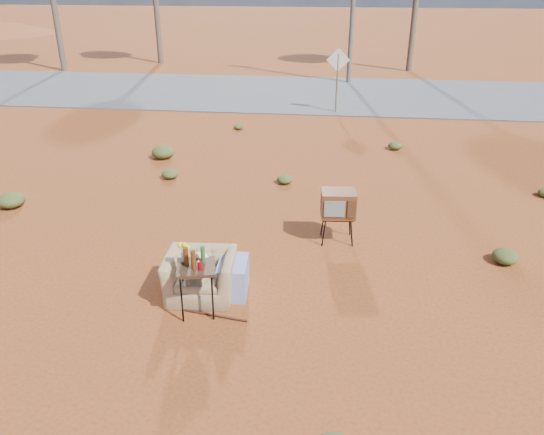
# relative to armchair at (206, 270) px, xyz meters

# --- Properties ---
(ground) EXTENTS (140.00, 140.00, 0.00)m
(ground) POSITION_rel_armchair_xyz_m (0.33, -0.24, -0.42)
(ground) COLOR brown
(ground) RESTS_ON ground
(highway) EXTENTS (140.00, 7.00, 0.04)m
(highway) POSITION_rel_armchair_xyz_m (0.33, 14.76, -0.40)
(highway) COLOR #565659
(highway) RESTS_ON ground
(armchair) EXTENTS (1.26, 0.85, 0.91)m
(armchair) POSITION_rel_armchair_xyz_m (0.00, 0.00, 0.00)
(armchair) COLOR #9A8054
(armchair) RESTS_ON ground
(tv_unit) EXTENTS (0.65, 0.54, 0.98)m
(tv_unit) POSITION_rel_armchair_xyz_m (1.96, 2.04, 0.31)
(tv_unit) COLOR black
(tv_unit) RESTS_ON ground
(side_table) EXTENTS (0.65, 0.65, 1.08)m
(side_table) POSITION_rel_armchair_xyz_m (-0.07, -0.45, 0.37)
(side_table) COLOR #3C2315
(side_table) RESTS_ON ground
(rusty_bar) EXTENTS (1.28, 0.26, 0.03)m
(rusty_bar) POSITION_rel_armchair_xyz_m (0.08, -0.54, -0.41)
(rusty_bar) COLOR #451A12
(rusty_bar) RESTS_ON ground
(road_sign) EXTENTS (0.78, 0.06, 2.19)m
(road_sign) POSITION_rel_armchair_xyz_m (1.83, 11.76, 1.08)
(road_sign) COLOR brown
(road_sign) RESTS_ON ground
(scrub_patch) EXTENTS (17.49, 8.07, 0.33)m
(scrub_patch) POSITION_rel_armchair_xyz_m (-0.50, 4.17, -0.28)
(scrub_patch) COLOR #495424
(scrub_patch) RESTS_ON ground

